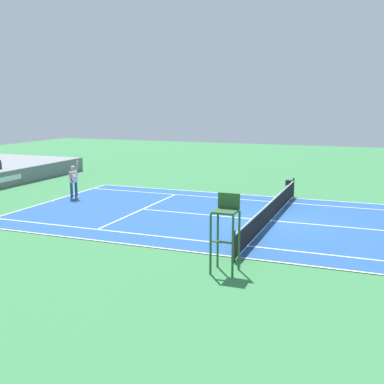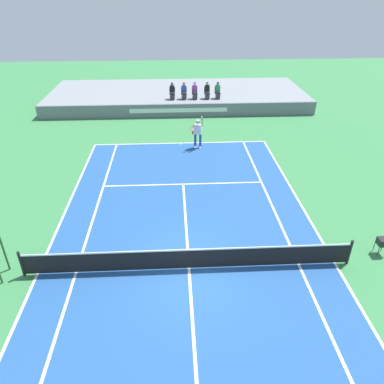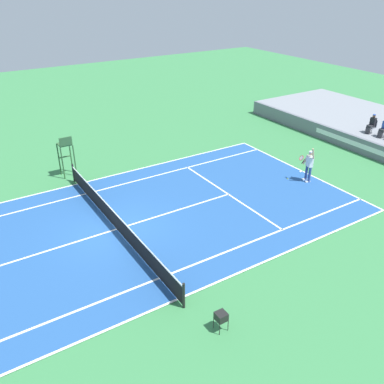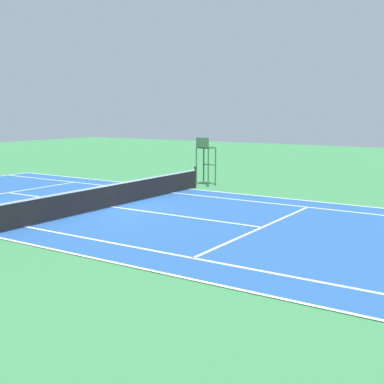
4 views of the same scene
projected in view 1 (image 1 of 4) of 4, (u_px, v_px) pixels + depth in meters
The scene contains 7 objects.
ground_plane at pixel (271, 221), 21.13m from camera, with size 80.00×80.00×0.00m, color #387F47.
court at pixel (271, 221), 21.12m from camera, with size 11.08×23.88×0.03m.
net at pixel (271, 210), 21.03m from camera, with size 11.98×0.10×1.07m.
tennis_player at pixel (74, 181), 25.87m from camera, with size 0.83×0.61×2.08m.
tennis_ball at pixel (78, 202), 25.10m from camera, with size 0.07×0.07×0.07m, color #D1E533.
umpire_chair at pixel (226, 223), 14.53m from camera, with size 0.77×0.77×2.44m.
ball_hopper at pixel (289, 182), 28.02m from camera, with size 0.36×0.36×0.70m.
Camera 1 is at (-20.41, -4.12, 5.16)m, focal length 44.33 mm.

